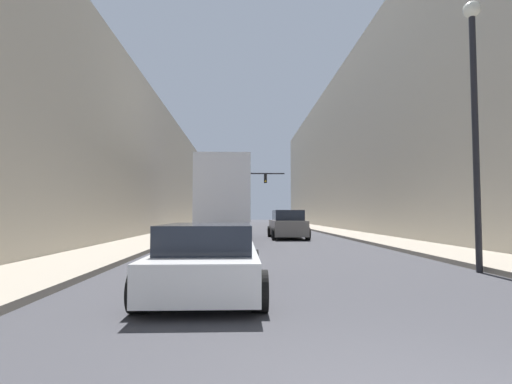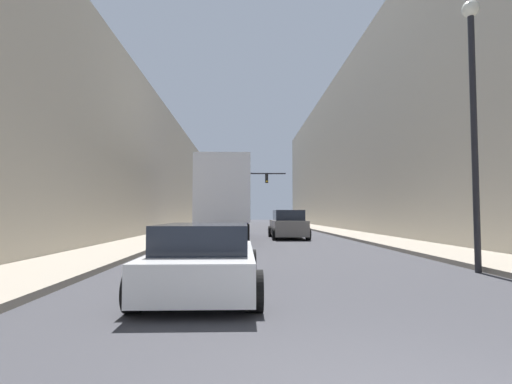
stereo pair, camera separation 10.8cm
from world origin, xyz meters
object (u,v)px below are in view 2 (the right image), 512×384
object	(u,v)px
suv_car	(288,225)
traffic_signal_gantry	(231,186)
semi_truck	(227,200)
sedan_car	(206,258)
street_lamp	(473,97)

from	to	relation	value
suv_car	traffic_signal_gantry	size ratio (longest dim) A/B	0.61
semi_truck	suv_car	bearing A→B (deg)	8.94
sedan_car	suv_car	size ratio (longest dim) A/B	1.00
suv_car	street_lamp	xyz separation A→B (m)	(3.27, -14.33, 3.72)
sedan_car	suv_car	xyz separation A→B (m)	(3.45, 16.49, 0.19)
semi_truck	sedan_car	world-z (taller)	semi_truck
traffic_signal_gantry	sedan_car	bearing A→B (deg)	-89.11
sedan_car	suv_car	distance (m)	16.85
sedan_car	street_lamp	bearing A→B (deg)	17.81
sedan_car	street_lamp	size ratio (longest dim) A/B	0.67
semi_truck	suv_car	distance (m)	4.04
semi_truck	suv_car	xyz separation A→B (m)	(3.70, 0.58, -1.52)
suv_car	traffic_signal_gantry	xyz separation A→B (m)	(-3.95, 15.73, 3.45)
sedan_car	semi_truck	bearing A→B (deg)	90.88
suv_car	semi_truck	bearing A→B (deg)	-171.06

